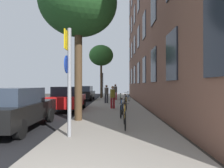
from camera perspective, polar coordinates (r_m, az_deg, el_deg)
The scene contains 20 objects.
ground_plane at distance 17.65m, azimuth -10.64°, elevation -5.98°, with size 41.80×41.80×0.00m, color #332D28.
road_asphalt at distance 18.18m, azimuth -17.18°, elevation -5.79°, with size 7.00×38.00×0.01m, color black.
sidewalk at distance 17.30m, azimuth 0.86°, elevation -5.90°, with size 4.20×38.00×0.12m, color gray.
building_facade at distance 17.89m, azimuth 9.66°, elevation 18.65°, with size 0.56×27.00×15.07m.
sign_post at distance 6.10m, azimuth -12.97°, elevation 3.15°, with size 0.16×0.60×3.41m.
traffic_light at distance 25.32m, azimuth -3.06°, elevation 1.06°, with size 0.43×0.24×3.24m.
tree_near at distance 9.60m, azimuth -10.12°, elevation 22.70°, with size 3.59×3.59×6.94m.
tree_far at distance 23.94m, azimuth -3.29°, elevation 8.54°, with size 3.03×3.03×6.63m.
bicycle_0 at distance 7.32m, azimuth 3.84°, elevation -10.09°, with size 0.42×1.75×0.96m.
bicycle_1 at distance 9.69m, azimuth 2.96°, elevation -7.69°, with size 0.42×1.71×0.96m.
bicycle_2 at distance 12.09m, azimuth 4.31°, elevation -6.28°, with size 0.42×1.70×0.93m.
bicycle_3 at distance 14.48m, azimuth 4.00°, elevation -5.28°, with size 0.42×1.63×0.95m.
bicycle_4 at distance 16.86m, azimuth 2.55°, elevation -4.65°, with size 0.42×1.57×0.90m.
bicycle_5 at distance 19.29m, azimuth 4.73°, elevation -4.02°, with size 0.54×1.65×0.97m.
pedestrian_0 at distance 13.10m, azimuth 0.20°, elevation -3.52°, with size 0.46×0.46×1.56m.
pedestrian_1 at distance 17.04m, azimuth -1.70°, elevation -2.64°, with size 0.48×0.48×1.63m.
pedestrian_2 at distance 20.64m, azimuth 1.02°, elevation -2.10°, with size 0.53×0.53×1.72m.
car_0 at distance 8.33m, azimuth -27.15°, elevation -6.46°, with size 1.95×4.40×1.62m.
car_1 at distance 13.27m, azimuth -13.18°, elevation -4.19°, with size 2.00×4.26×1.62m.
car_2 at distance 21.94m, azimuth -8.22°, elevation -2.67°, with size 1.96×4.14×1.62m.
Camera 1 is at (1.08, -2.21, 1.74)m, focal length 30.25 mm.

